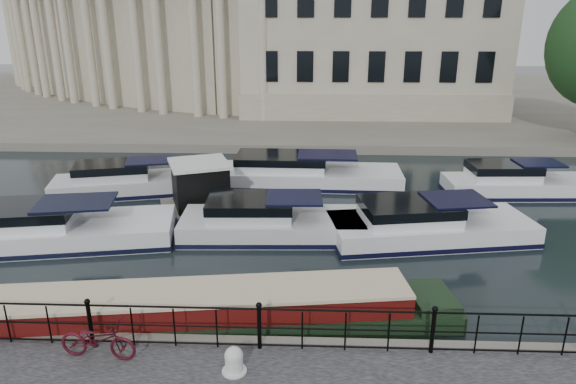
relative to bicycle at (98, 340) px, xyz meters
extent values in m
plane|color=black|center=(3.63, 2.75, -1.02)|extent=(160.00, 160.00, 0.00)
cube|color=#6B665B|center=(3.63, 41.75, -0.75)|extent=(120.00, 42.00, 0.55)
cylinder|color=black|center=(-0.37, 0.50, 0.08)|extent=(0.10, 0.10, 1.10)
sphere|color=black|center=(-0.37, 0.50, 0.68)|extent=(0.14, 0.14, 0.14)
cylinder|color=black|center=(3.63, 0.50, 0.08)|extent=(0.10, 0.10, 1.10)
sphere|color=black|center=(3.63, 0.50, 0.68)|extent=(0.14, 0.14, 0.14)
cylinder|color=black|center=(7.63, 0.50, 0.08)|extent=(0.10, 0.10, 1.10)
sphere|color=black|center=(7.63, 0.50, 0.68)|extent=(0.14, 0.14, 0.14)
cylinder|color=black|center=(3.63, 0.50, 0.58)|extent=(24.00, 0.05, 0.05)
cylinder|color=black|center=(3.63, 0.50, 0.08)|extent=(24.00, 0.04, 0.04)
cylinder|color=black|center=(3.63, 0.50, -0.39)|extent=(24.00, 0.04, 0.04)
cube|color=#ADA38C|center=(9.63, 35.75, 6.53)|extent=(20.00, 14.00, 14.00)
cube|color=#9E937F|center=(9.63, 35.75, 0.53)|extent=(20.30, 14.30, 2.00)
cube|color=#ADA38C|center=(0.30, 31.78, 5.03)|extent=(5.73, 4.06, 11.00)
cylinder|color=#ADA38C|center=(1.35, 28.91, 4.43)|extent=(0.70, 0.70, 9.80)
cylinder|color=#ADA38C|center=(-1.86, 29.62, 4.43)|extent=(0.70, 0.70, 9.80)
cube|color=#ADA38C|center=(-4.66, 33.20, 5.03)|extent=(5.90, 4.56, 11.00)
cylinder|color=#ADA38C|center=(-3.96, 30.23, 4.43)|extent=(0.70, 0.70, 9.80)
cylinder|color=#ADA38C|center=(-7.06, 31.32, 4.43)|extent=(0.70, 0.70, 9.80)
cube|color=#ADA38C|center=(-9.41, 35.20, 5.03)|extent=(5.99, 4.99, 11.00)
cylinder|color=#ADA38C|center=(-9.08, 32.17, 4.43)|extent=(0.70, 0.70, 9.80)
cylinder|color=#ADA38C|center=(-12.02, 33.62, 4.43)|extent=(0.70, 0.70, 9.80)
cube|color=#ADA38C|center=(-13.89, 37.75, 5.03)|extent=(5.99, 5.36, 11.00)
cylinder|color=#ADA38C|center=(-13.92, 34.70, 4.43)|extent=(0.70, 0.70, 9.80)
cylinder|color=#ADA38C|center=(-16.67, 36.50, 4.43)|extent=(0.70, 0.70, 9.80)
cube|color=#ADA38C|center=(-18.03, 40.83, 5.03)|extent=(5.91, 5.64, 11.00)
cylinder|color=#ADA38C|center=(-18.42, 37.80, 4.43)|extent=(0.70, 0.70, 9.80)
cylinder|color=#ADA38C|center=(-20.94, 39.91, 4.43)|extent=(0.70, 0.70, 9.80)
cube|color=#ADA38C|center=(-21.77, 44.37, 5.03)|extent=(5.74, 5.85, 11.00)
cylinder|color=#ADA38C|center=(-22.53, 41.42, 4.43)|extent=(0.70, 0.70, 9.80)
cylinder|color=#ADA38C|center=(-24.77, 43.82, 4.43)|extent=(0.70, 0.70, 9.80)
cube|color=#ADA38C|center=(-25.06, 48.34, 5.03)|extent=(5.49, 5.97, 11.00)
cylinder|color=#ADA38C|center=(-26.17, 45.50, 4.43)|extent=(0.70, 0.70, 9.80)
cylinder|color=#ADA38C|center=(-28.10, 48.15, 4.43)|extent=(0.70, 0.70, 9.80)
cube|color=#ADA38C|center=(-27.85, 52.68, 5.03)|extent=(5.16, 6.00, 11.00)
cylinder|color=#ADA38C|center=(-29.29, 49.99, 4.43)|extent=(0.70, 0.70, 9.80)
cylinder|color=#ADA38C|center=(-30.90, 52.85, 4.43)|extent=(0.70, 0.70, 9.80)
cube|color=#ADA38C|center=(-30.11, 57.32, 5.03)|extent=(4.76, 5.95, 11.00)
cylinder|color=#ADA38C|center=(-31.85, 54.82, 4.43)|extent=(0.70, 0.70, 9.80)
cylinder|color=#ADA38C|center=(-33.11, 57.85, 4.43)|extent=(0.70, 0.70, 9.80)
imported|color=#440C16|center=(0.00, 0.00, 0.00)|extent=(1.85, 0.81, 0.94)
cylinder|color=silver|center=(3.15, -0.38, -0.26)|extent=(0.39, 0.39, 0.41)
sphere|color=silver|center=(3.15, -0.38, -0.06)|extent=(0.41, 0.41, 0.41)
cylinder|color=silver|center=(3.15, -0.38, -0.45)|extent=(0.55, 0.55, 0.04)
cube|color=black|center=(1.88, 1.98, -0.92)|extent=(14.08, 3.65, 0.84)
cube|color=#510D0B|center=(1.88, 1.98, -0.27)|extent=(11.27, 3.01, 0.65)
cube|color=beige|center=(1.88, 1.98, 0.13)|extent=(11.28, 3.07, 0.09)
cube|color=#6B665B|center=(0.08, 11.16, -0.97)|extent=(4.05, 3.73, 0.27)
cube|color=black|center=(0.08, 11.16, 0.08)|extent=(2.83, 2.83, 1.98)
cube|color=white|center=(0.08, 11.16, 1.03)|extent=(3.11, 3.11, 0.13)
cube|color=white|center=(-4.80, 7.32, -0.82)|extent=(9.31, 4.39, 1.20)
cube|color=black|center=(-4.80, 7.32, -0.90)|extent=(9.40, 4.44, 0.18)
cube|color=white|center=(-5.85, 7.13, 0.03)|extent=(4.38, 3.01, 0.90)
cube|color=black|center=(-3.74, 7.51, 0.53)|extent=(3.00, 2.44, 0.08)
cube|color=silver|center=(3.39, 8.35, -0.82)|extent=(7.00, 2.90, 1.20)
cube|color=black|center=(3.39, 8.35, -0.90)|extent=(7.07, 2.92, 0.18)
cube|color=silver|center=(2.56, 8.32, 0.03)|extent=(3.19, 2.28, 0.90)
cube|color=black|center=(4.22, 8.38, 0.53)|extent=(2.14, 1.92, 0.08)
cube|color=white|center=(9.35, 8.27, -0.82)|extent=(7.81, 3.99, 1.20)
cube|color=black|center=(9.35, 8.27, -0.90)|extent=(7.89, 4.03, 0.18)
cube|color=white|center=(8.47, 8.13, 0.03)|extent=(3.69, 2.82, 0.90)
cube|color=black|center=(10.23, 8.42, 0.53)|extent=(2.53, 2.31, 0.08)
cube|color=silver|center=(-3.58, 13.17, -0.82)|extent=(7.63, 4.00, 1.20)
cube|color=black|center=(-3.58, 13.17, -0.90)|extent=(7.70, 4.03, 0.18)
cube|color=silver|center=(-4.43, 12.96, 0.03)|extent=(3.64, 2.64, 0.90)
cube|color=black|center=(-2.73, 13.37, 0.53)|extent=(2.51, 2.11, 0.08)
cube|color=white|center=(4.53, 14.81, -0.82)|extent=(9.63, 3.07, 1.20)
cube|color=black|center=(4.53, 14.81, -0.90)|extent=(9.73, 3.11, 0.18)
cube|color=white|center=(3.38, 14.83, 0.03)|extent=(4.36, 2.44, 0.90)
cube|color=black|center=(5.68, 14.78, 0.53)|extent=(2.92, 2.06, 0.08)
cube|color=white|center=(14.62, 13.62, -0.82)|extent=(6.84, 2.54, 1.20)
cube|color=black|center=(14.62, 13.62, -0.90)|extent=(6.91, 2.56, 0.18)
cube|color=white|center=(13.81, 13.58, 0.03)|extent=(3.12, 1.97, 0.90)
cube|color=black|center=(15.43, 13.65, 0.53)|extent=(2.09, 1.66, 0.08)
camera|label=1|loc=(4.70, -9.73, 6.92)|focal=32.00mm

